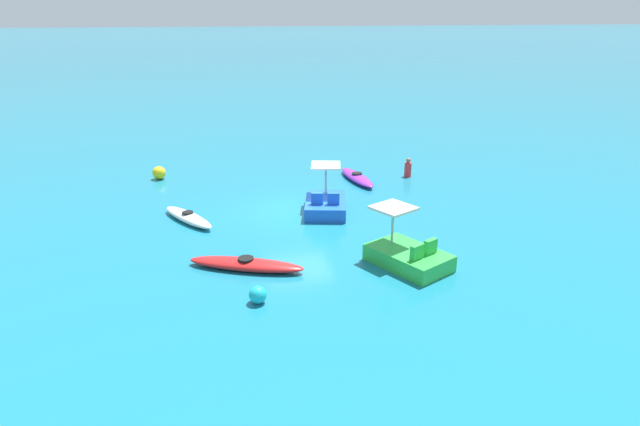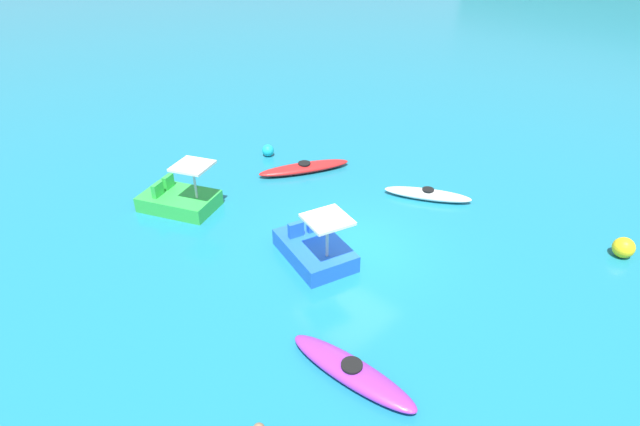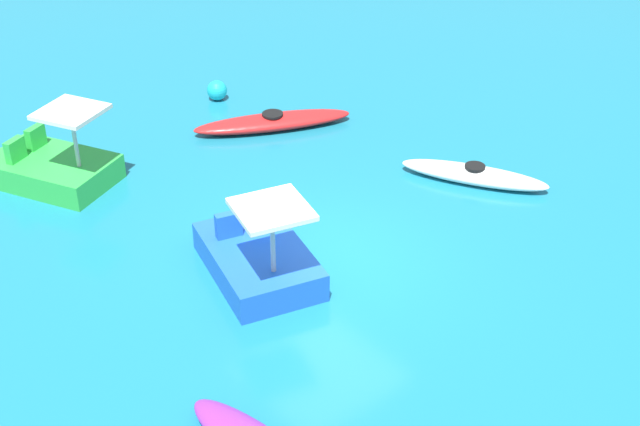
{
  "view_description": "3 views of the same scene",
  "coord_description": "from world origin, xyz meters",
  "px_view_note": "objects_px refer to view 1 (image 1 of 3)",
  "views": [
    {
      "loc": [
        -19.24,
        3.85,
        7.13
      ],
      "look_at": [
        -1.76,
        -0.45,
        0.49
      ],
      "focal_mm": 30.5,
      "sensor_mm": 36.0,
      "label": 1
    },
    {
      "loc": [
        8.0,
        -8.98,
        8.44
      ],
      "look_at": [
        -1.28,
        0.07,
        0.64
      ],
      "focal_mm": 28.3,
      "sensor_mm": 36.0,
      "label": 2
    },
    {
      "loc": [
        9.55,
        -7.96,
        8.64
      ],
      "look_at": [
        -0.5,
        0.42,
        0.58
      ],
      "focal_mm": 49.7,
      "sensor_mm": 36.0,
      "label": 3
    }
  ],
  "objects_px": {
    "kayak_purple": "(357,177)",
    "person_near_shore": "(408,168)",
    "buoy_yellow": "(159,173)",
    "buoy_cyan": "(258,295)",
    "kayak_red": "(246,264)",
    "pedal_boat_green": "(408,255)",
    "kayak_white": "(188,217)",
    "pedal_boat_blue": "(325,203)"
  },
  "relations": [
    {
      "from": "pedal_boat_blue",
      "to": "kayak_red",
      "type": "bearing_deg",
      "value": 140.36
    },
    {
      "from": "kayak_red",
      "to": "buoy_yellow",
      "type": "relative_size",
      "value": 5.87
    },
    {
      "from": "kayak_purple",
      "to": "buoy_yellow",
      "type": "relative_size",
      "value": 5.4
    },
    {
      "from": "pedal_boat_blue",
      "to": "person_near_shore",
      "type": "bearing_deg",
      "value": -52.79
    },
    {
      "from": "kayak_white",
      "to": "pedal_boat_green",
      "type": "bearing_deg",
      "value": -130.0
    },
    {
      "from": "pedal_boat_blue",
      "to": "person_near_shore",
      "type": "xyz_separation_m",
      "value": [
        3.71,
        -4.88,
        0.05
      ]
    },
    {
      "from": "pedal_boat_green",
      "to": "pedal_boat_blue",
      "type": "bearing_deg",
      "value": 13.63
    },
    {
      "from": "kayak_red",
      "to": "buoy_cyan",
      "type": "distance_m",
      "value": 2.06
    },
    {
      "from": "kayak_white",
      "to": "pedal_boat_green",
      "type": "xyz_separation_m",
      "value": [
        -5.33,
        -6.35,
        0.17
      ]
    },
    {
      "from": "person_near_shore",
      "to": "kayak_red",
      "type": "bearing_deg",
      "value": 133.42
    },
    {
      "from": "kayak_red",
      "to": "pedal_boat_green",
      "type": "xyz_separation_m",
      "value": [
        -0.88,
        -4.75,
        0.17
      ]
    },
    {
      "from": "kayak_purple",
      "to": "person_near_shore",
      "type": "xyz_separation_m",
      "value": [
        0.1,
        -2.49,
        0.22
      ]
    },
    {
      "from": "kayak_purple",
      "to": "pedal_boat_blue",
      "type": "distance_m",
      "value": 4.33
    },
    {
      "from": "kayak_white",
      "to": "person_near_shore",
      "type": "distance_m",
      "value": 10.59
    },
    {
      "from": "pedal_boat_blue",
      "to": "buoy_yellow",
      "type": "xyz_separation_m",
      "value": [
        6.02,
        6.28,
        -0.04
      ]
    },
    {
      "from": "buoy_yellow",
      "to": "person_near_shore",
      "type": "bearing_deg",
      "value": -101.7
    },
    {
      "from": "pedal_boat_green",
      "to": "person_near_shore",
      "type": "relative_size",
      "value": 3.2
    },
    {
      "from": "kayak_red",
      "to": "kayak_purple",
      "type": "bearing_deg",
      "value": -36.95
    },
    {
      "from": "kayak_red",
      "to": "kayak_purple",
      "type": "distance_m",
      "value": 9.81
    },
    {
      "from": "pedal_boat_blue",
      "to": "buoy_yellow",
      "type": "bearing_deg",
      "value": 46.21
    },
    {
      "from": "pedal_boat_green",
      "to": "buoy_cyan",
      "type": "distance_m",
      "value": 4.82
    },
    {
      "from": "kayak_purple",
      "to": "buoy_yellow",
      "type": "xyz_separation_m",
      "value": [
        2.42,
        8.67,
        0.13
      ]
    },
    {
      "from": "kayak_purple",
      "to": "buoy_cyan",
      "type": "distance_m",
      "value": 11.49
    },
    {
      "from": "kayak_red",
      "to": "kayak_white",
      "type": "bearing_deg",
      "value": 19.78
    },
    {
      "from": "kayak_purple",
      "to": "buoy_yellow",
      "type": "height_order",
      "value": "buoy_yellow"
    },
    {
      "from": "pedal_boat_green",
      "to": "kayak_purple",
      "type": "bearing_deg",
      "value": -7.5
    },
    {
      "from": "kayak_white",
      "to": "pedal_boat_blue",
      "type": "xyz_separation_m",
      "value": [
        -0.21,
        -5.11,
        0.17
      ]
    },
    {
      "from": "kayak_red",
      "to": "pedal_boat_blue",
      "type": "relative_size",
      "value": 1.29
    },
    {
      "from": "buoy_cyan",
      "to": "buoy_yellow",
      "type": "bearing_deg",
      "value": 13.01
    },
    {
      "from": "kayak_white",
      "to": "buoy_yellow",
      "type": "relative_size",
      "value": 4.81
    },
    {
      "from": "kayak_purple",
      "to": "pedal_boat_green",
      "type": "distance_m",
      "value": 8.8
    },
    {
      "from": "kayak_purple",
      "to": "buoy_cyan",
      "type": "relative_size",
      "value": 6.81
    },
    {
      "from": "kayak_white",
      "to": "person_near_shore",
      "type": "relative_size",
      "value": 3.24
    },
    {
      "from": "buoy_yellow",
      "to": "buoy_cyan",
      "type": "xyz_separation_m",
      "value": [
        -12.31,
        -2.84,
        -0.06
      ]
    },
    {
      "from": "buoy_yellow",
      "to": "buoy_cyan",
      "type": "bearing_deg",
      "value": -166.99
    },
    {
      "from": "kayak_purple",
      "to": "kayak_red",
      "type": "bearing_deg",
      "value": 143.05
    },
    {
      "from": "kayak_red",
      "to": "buoy_cyan",
      "type": "xyz_separation_m",
      "value": [
        -2.06,
        -0.07,
        0.07
      ]
    },
    {
      "from": "pedal_boat_blue",
      "to": "kayak_purple",
      "type": "bearing_deg",
      "value": -33.53
    },
    {
      "from": "pedal_boat_blue",
      "to": "person_near_shore",
      "type": "distance_m",
      "value": 6.13
    },
    {
      "from": "kayak_red",
      "to": "kayak_purple",
      "type": "relative_size",
      "value": 1.09
    },
    {
      "from": "kayak_white",
      "to": "person_near_shore",
      "type": "xyz_separation_m",
      "value": [
        3.5,
        -9.99,
        0.22
      ]
    },
    {
      "from": "pedal_boat_green",
      "to": "kayak_white",
      "type": "bearing_deg",
      "value": 50.0
    }
  ]
}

